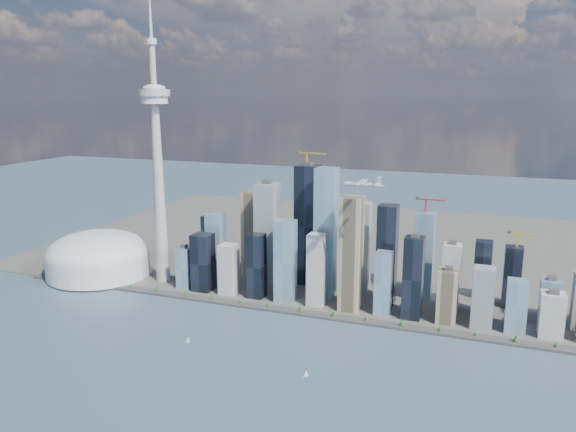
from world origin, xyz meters
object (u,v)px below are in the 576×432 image
(airplane, at_px, (363,184))
(sailboat_east, at_px, (306,374))
(dome_stadium, at_px, (99,256))
(needle_tower, at_px, (157,159))
(sailboat_west, at_px, (188,340))

(airplane, height_order, sailboat_east, airplane)
(dome_stadium, bearing_deg, sailboat_east, -25.46)
(sailboat_east, bearing_deg, airplane, 59.08)
(needle_tower, xyz_separation_m, sailboat_west, (179.71, -218.19, -232.60))
(airplane, distance_m, sailboat_west, 342.00)
(needle_tower, relative_size, sailboat_west, 54.46)
(needle_tower, xyz_separation_m, dome_stadium, (-140.00, -10.00, -196.40))
(dome_stadium, bearing_deg, sailboat_west, -33.07)
(sailboat_east, bearing_deg, needle_tower, 124.50)
(needle_tower, relative_size, sailboat_east, 57.67)
(sailboat_west, xyz_separation_m, sailboat_east, (193.23, -36.05, -0.18))
(dome_stadium, bearing_deg, needle_tower, 4.09)
(needle_tower, bearing_deg, dome_stadium, -175.91)
(airplane, relative_size, sailboat_west, 6.25)
(needle_tower, relative_size, dome_stadium, 2.75)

